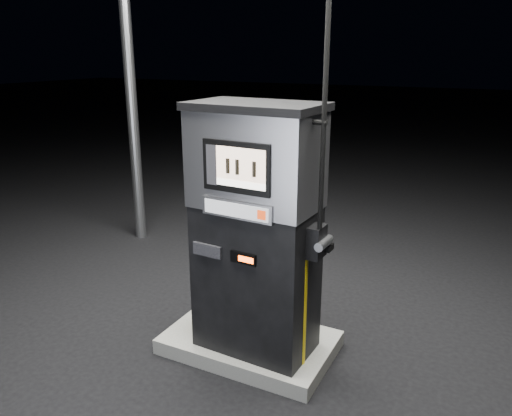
% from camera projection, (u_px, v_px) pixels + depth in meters
% --- Properties ---
extents(ground, '(80.00, 80.00, 0.00)m').
position_uv_depth(ground, '(250.00, 349.00, 4.93)').
color(ground, black).
rests_on(ground, ground).
extents(pump_island, '(1.60, 1.00, 0.15)m').
position_uv_depth(pump_island, '(250.00, 342.00, 4.91)').
color(pump_island, slate).
rests_on(pump_island, ground).
extents(fuel_dispenser, '(1.26, 0.72, 4.70)m').
position_uv_depth(fuel_dispenser, '(256.00, 229.00, 4.40)').
color(fuel_dispenser, black).
rests_on(fuel_dispenser, pump_island).
extents(bollard_left, '(0.12, 0.12, 0.77)m').
position_uv_depth(bollard_left, '(203.00, 287.00, 5.04)').
color(bollard_left, yellow).
rests_on(bollard_left, pump_island).
extents(bollard_right, '(0.15, 0.15, 1.02)m').
position_uv_depth(bollard_right, '(299.00, 311.00, 4.33)').
color(bollard_right, yellow).
rests_on(bollard_right, pump_island).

